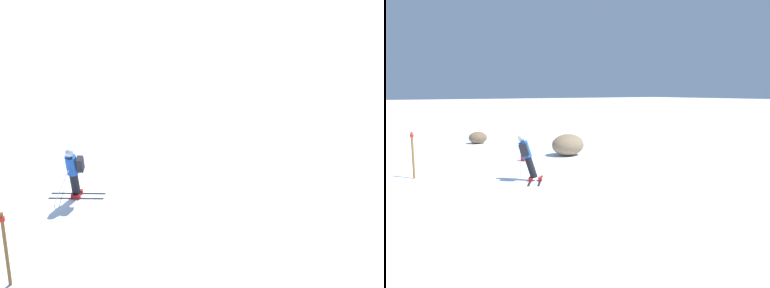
{
  "view_description": "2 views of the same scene",
  "coord_description": "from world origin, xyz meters",
  "views": [
    {
      "loc": [
        16.08,
        -4.59,
        7.03
      ],
      "look_at": [
        1.56,
        4.02,
        1.03
      ],
      "focal_mm": 50.0,
      "sensor_mm": 36.0,
      "label": 1
    },
    {
      "loc": [
        7.47,
        12.35,
        3.32
      ],
      "look_at": [
        0.71,
        1.87,
        1.56
      ],
      "focal_mm": 35.0,
      "sensor_mm": 36.0,
      "label": 2
    }
  ],
  "objects": [
    {
      "name": "ground_plane",
      "position": [
        0.0,
        0.0,
        0.0
      ],
      "size": [
        300.0,
        300.0,
        0.0
      ],
      "primitive_type": "plane",
      "color": "white"
    },
    {
      "name": "skier",
      "position": [
        1.67,
        -0.13,
        0.97
      ],
      "size": [
        1.5,
        1.67,
        1.78
      ],
      "rotation": [
        0.0,
        0.0,
        -0.56
      ],
      "color": "black",
      "rests_on": "ground"
    },
    {
      "name": "trail_marker",
      "position": [
        5.15,
        -2.87,
        1.0
      ],
      "size": [
        0.13,
        0.13,
        1.81
      ],
      "color": "brown",
      "rests_on": "ground"
    }
  ]
}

